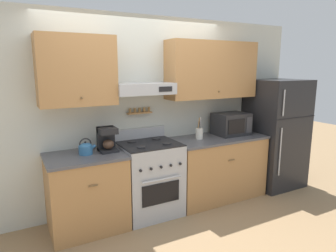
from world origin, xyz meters
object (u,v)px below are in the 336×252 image
at_px(stove_range, 150,178).
at_px(coffee_maker, 107,139).
at_px(tea_kettle, 86,148).
at_px(microwave, 231,124).
at_px(refrigerator, 275,133).
at_px(utensil_crock, 199,133).

height_order(stove_range, coffee_maker, coffee_maker).
bearing_deg(coffee_maker, tea_kettle, -174.08).
relative_size(stove_range, tea_kettle, 5.35).
distance_m(tea_kettle, microwave, 2.14).
bearing_deg(coffee_maker, microwave, -0.28).
bearing_deg(refrigerator, tea_kettle, 178.58).
relative_size(stove_range, refrigerator, 0.64).
distance_m(coffee_maker, microwave, 1.88).
height_order(stove_range, microwave, microwave).
height_order(tea_kettle, coffee_maker, coffee_maker).
relative_size(refrigerator, coffee_maker, 5.91).
bearing_deg(utensil_crock, stove_range, -178.20).
xyz_separation_m(coffee_maker, utensil_crock, (1.31, -0.03, -0.06)).
distance_m(stove_range, tea_kettle, 0.93).
height_order(microwave, utensil_crock, microwave).
bearing_deg(stove_range, tea_kettle, 178.22).
bearing_deg(stove_range, utensil_crock, 1.80).
relative_size(stove_range, coffee_maker, 3.77).
relative_size(microwave, utensil_crock, 1.62).
relative_size(refrigerator, tea_kettle, 8.38).
bearing_deg(tea_kettle, coffee_maker, 5.92).
xyz_separation_m(stove_range, tea_kettle, (-0.79, 0.02, 0.50)).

